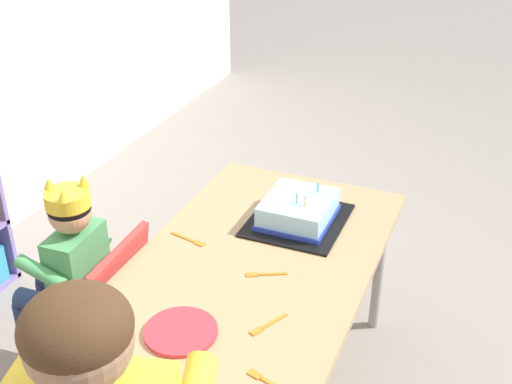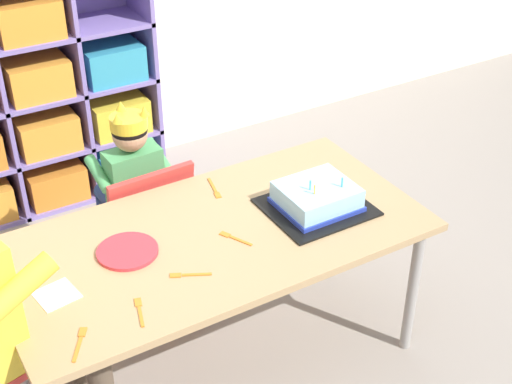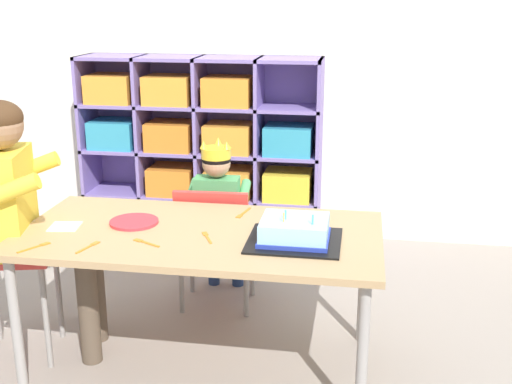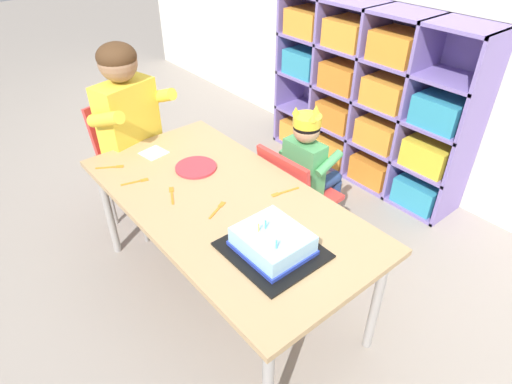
{
  "view_description": "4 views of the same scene",
  "coord_description": "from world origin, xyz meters",
  "px_view_note": "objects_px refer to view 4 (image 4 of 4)",
  "views": [
    {
      "loc": [
        -1.44,
        -0.64,
        1.73
      ],
      "look_at": [
        0.23,
        0.05,
        0.75
      ],
      "focal_mm": 45.75,
      "sensor_mm": 36.0,
      "label": 1
    },
    {
      "loc": [
        -0.88,
        -1.75,
        2.0
      ],
      "look_at": [
        0.17,
        0.01,
        0.68
      ],
      "focal_mm": 51.44,
      "sensor_mm": 36.0,
      "label": 2
    },
    {
      "loc": [
        0.6,
        -2.29,
        1.46
      ],
      "look_at": [
        0.22,
        0.03,
        0.74
      ],
      "focal_mm": 45.3,
      "sensor_mm": 36.0,
      "label": 3
    },
    {
      "loc": [
        1.25,
        -0.85,
        1.68
      ],
      "look_at": [
        0.14,
        0.07,
        0.67
      ],
      "focal_mm": 30.4,
      "sensor_mm": 36.0,
      "label": 4
    }
  ],
  "objects_px": {
    "classroom_chair_adult_side": "(129,153)",
    "fork_at_table_front_edge": "(137,182)",
    "fork_beside_plate_stack": "(218,209)",
    "fork_near_child_seat": "(112,167)",
    "fork_scattered_mid_table": "(172,194)",
    "fork_by_napkin": "(284,192)",
    "classroom_chair_blue": "(294,191)",
    "child_with_crown": "(310,162)",
    "birthday_cake_on_tray": "(272,243)",
    "adult_helper_seated": "(137,124)",
    "activity_table": "(224,208)",
    "paper_plate_stack": "(196,167)"
  },
  "relations": [
    {
      "from": "fork_scattered_mid_table",
      "to": "child_with_crown",
      "type": "bearing_deg",
      "value": 108.53
    },
    {
      "from": "classroom_chair_blue",
      "to": "fork_scattered_mid_table",
      "type": "height_order",
      "value": "classroom_chair_blue"
    },
    {
      "from": "child_with_crown",
      "to": "fork_at_table_front_edge",
      "type": "relative_size",
      "value": 6.71
    },
    {
      "from": "child_with_crown",
      "to": "fork_beside_plate_stack",
      "type": "bearing_deg",
      "value": 96.37
    },
    {
      "from": "child_with_crown",
      "to": "birthday_cake_on_tray",
      "type": "relative_size",
      "value": 2.38
    },
    {
      "from": "classroom_chair_adult_side",
      "to": "fork_at_table_front_edge",
      "type": "bearing_deg",
      "value": -123.76
    },
    {
      "from": "birthday_cake_on_tray",
      "to": "fork_scattered_mid_table",
      "type": "bearing_deg",
      "value": -169.38
    },
    {
      "from": "fork_beside_plate_stack",
      "to": "fork_by_napkin",
      "type": "height_order",
      "value": "same"
    },
    {
      "from": "fork_beside_plate_stack",
      "to": "classroom_chair_blue",
      "type": "bearing_deg",
      "value": 164.36
    },
    {
      "from": "fork_near_child_seat",
      "to": "fork_beside_plate_stack",
      "type": "bearing_deg",
      "value": 140.06
    },
    {
      "from": "child_with_crown",
      "to": "activity_table",
      "type": "bearing_deg",
      "value": 93.13
    },
    {
      "from": "child_with_crown",
      "to": "paper_plate_stack",
      "type": "bearing_deg",
      "value": 65.02
    },
    {
      "from": "classroom_chair_adult_side",
      "to": "birthday_cake_on_tray",
      "type": "distance_m",
      "value": 1.21
    },
    {
      "from": "fork_scattered_mid_table",
      "to": "fork_near_child_seat",
      "type": "height_order",
      "value": "same"
    },
    {
      "from": "classroom_chair_adult_side",
      "to": "child_with_crown",
      "type": "bearing_deg",
      "value": -63.91
    },
    {
      "from": "child_with_crown",
      "to": "fork_near_child_seat",
      "type": "bearing_deg",
      "value": 57.58
    },
    {
      "from": "child_with_crown",
      "to": "fork_scattered_mid_table",
      "type": "relative_size",
      "value": 6.86
    },
    {
      "from": "fork_beside_plate_stack",
      "to": "fork_near_child_seat",
      "type": "xyz_separation_m",
      "value": [
        -0.59,
        -0.2,
        0.0
      ]
    },
    {
      "from": "birthday_cake_on_tray",
      "to": "fork_scattered_mid_table",
      "type": "distance_m",
      "value": 0.56
    },
    {
      "from": "child_with_crown",
      "to": "fork_beside_plate_stack",
      "type": "height_order",
      "value": "child_with_crown"
    },
    {
      "from": "fork_at_table_front_edge",
      "to": "fork_beside_plate_stack",
      "type": "relative_size",
      "value": 1.05
    },
    {
      "from": "classroom_chair_adult_side",
      "to": "adult_helper_seated",
      "type": "distance_m",
      "value": 0.24
    },
    {
      "from": "adult_helper_seated",
      "to": "fork_at_table_front_edge",
      "type": "height_order",
      "value": "adult_helper_seated"
    },
    {
      "from": "child_with_crown",
      "to": "paper_plate_stack",
      "type": "relative_size",
      "value": 4.21
    },
    {
      "from": "fork_scattered_mid_table",
      "to": "fork_by_napkin",
      "type": "xyz_separation_m",
      "value": [
        0.3,
        0.39,
        -0.0
      ]
    },
    {
      "from": "classroom_chair_adult_side",
      "to": "birthday_cake_on_tray",
      "type": "xyz_separation_m",
      "value": [
        1.2,
        0.01,
        0.15
      ]
    },
    {
      "from": "activity_table",
      "to": "child_with_crown",
      "type": "relative_size",
      "value": 1.71
    },
    {
      "from": "fork_at_table_front_edge",
      "to": "fork_near_child_seat",
      "type": "relative_size",
      "value": 1.03
    },
    {
      "from": "classroom_chair_blue",
      "to": "child_with_crown",
      "type": "xyz_separation_m",
      "value": [
        -0.0,
        0.11,
        0.14
      ]
    },
    {
      "from": "fork_at_table_front_edge",
      "to": "classroom_chair_adult_side",
      "type": "bearing_deg",
      "value": -93.61
    },
    {
      "from": "activity_table",
      "to": "birthday_cake_on_tray",
      "type": "distance_m",
      "value": 0.39
    },
    {
      "from": "birthday_cake_on_tray",
      "to": "fork_near_child_seat",
      "type": "relative_size",
      "value": 2.9
    },
    {
      "from": "child_with_crown",
      "to": "birthday_cake_on_tray",
      "type": "distance_m",
      "value": 0.78
    },
    {
      "from": "classroom_chair_adult_side",
      "to": "birthday_cake_on_tray",
      "type": "relative_size",
      "value": 2.15
    },
    {
      "from": "activity_table",
      "to": "fork_near_child_seat",
      "type": "relative_size",
      "value": 11.77
    },
    {
      "from": "activity_table",
      "to": "fork_by_napkin",
      "type": "xyz_separation_m",
      "value": [
        0.13,
        0.23,
        0.05
      ]
    },
    {
      "from": "classroom_chair_adult_side",
      "to": "fork_beside_plate_stack",
      "type": "bearing_deg",
      "value": -104.12
    },
    {
      "from": "classroom_chair_blue",
      "to": "classroom_chair_adult_side",
      "type": "distance_m",
      "value": 0.95
    },
    {
      "from": "classroom_chair_blue",
      "to": "birthday_cake_on_tray",
      "type": "height_order",
      "value": "birthday_cake_on_tray"
    },
    {
      "from": "fork_scattered_mid_table",
      "to": "fork_near_child_seat",
      "type": "xyz_separation_m",
      "value": [
        -0.38,
        -0.11,
        0.0
      ]
    },
    {
      "from": "classroom_chair_adult_side",
      "to": "fork_at_table_front_edge",
      "type": "relative_size",
      "value": 6.06
    },
    {
      "from": "classroom_chair_blue",
      "to": "child_with_crown",
      "type": "relative_size",
      "value": 0.76
    },
    {
      "from": "paper_plate_stack",
      "to": "activity_table",
      "type": "bearing_deg",
      "value": -9.48
    },
    {
      "from": "fork_at_table_front_edge",
      "to": "fork_by_napkin",
      "type": "relative_size",
      "value": 0.9
    },
    {
      "from": "classroom_chair_adult_side",
      "to": "fork_scattered_mid_table",
      "type": "bearing_deg",
      "value": -112.28
    },
    {
      "from": "fork_at_table_front_edge",
      "to": "activity_table",
      "type": "bearing_deg",
      "value": 137.94
    },
    {
      "from": "classroom_chair_blue",
      "to": "adult_helper_seated",
      "type": "height_order",
      "value": "adult_helper_seated"
    },
    {
      "from": "child_with_crown",
      "to": "fork_scattered_mid_table",
      "type": "bearing_deg",
      "value": 78.94
    },
    {
      "from": "child_with_crown",
      "to": "fork_near_child_seat",
      "type": "distance_m",
      "value": 0.99
    },
    {
      "from": "classroom_chair_adult_side",
      "to": "paper_plate_stack",
      "type": "height_order",
      "value": "classroom_chair_adult_side"
    }
  ]
}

